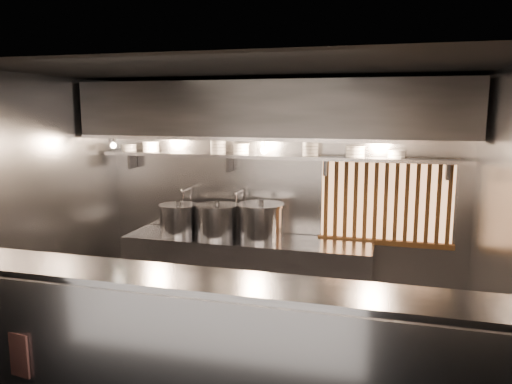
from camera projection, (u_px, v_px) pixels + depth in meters
The scene contains 25 objects.
floor at pixel (243, 355), 5.00m from camera, with size 4.50×4.50×0.00m, color black.
ceiling at pixel (241, 69), 4.54m from camera, with size 4.50×4.50×0.00m, color black.
wall_back at pixel (278, 194), 6.19m from camera, with size 4.50×4.50×0.00m, color gray.
wall_left at pixel (43, 207), 5.37m from camera, with size 3.00×3.00×0.00m, color gray.
wall_right at pixel (499, 235), 4.17m from camera, with size 3.00×3.00×0.00m, color gray.
serving_counter at pixel (207, 346), 4.00m from camera, with size 4.50×0.56×1.13m.
cooking_bench at pixel (247, 274), 6.08m from camera, with size 3.00×0.70×0.90m, color #96969B.
bowl_shelf at pixel (275, 157), 5.94m from camera, with size 4.40×0.34×0.04m, color #96969B.
exhaust_hood at pixel (271, 110), 5.64m from camera, with size 4.40×0.81×0.65m.
wood_screen at pixel (386, 201), 5.80m from camera, with size 1.56×0.09×1.04m.
faucet_left at pixel (188, 198), 6.39m from camera, with size 0.04×0.30×0.50m.
faucet_right at pixel (240, 201), 6.20m from camera, with size 0.04×0.30×0.50m.
heat_lamp at pixel (112, 141), 5.97m from camera, with size 0.25×0.35×0.20m.
pendant_bulb at pixel (264, 150), 5.84m from camera, with size 0.09×0.09×0.19m.
stock_pot_left at pixel (217, 220), 6.08m from camera, with size 0.60×0.60×0.43m.
stock_pot_mid at pixel (178, 219), 6.23m from camera, with size 0.64×0.64×0.41m.
stock_pot_right at pixel (261, 221), 5.96m from camera, with size 0.73×0.73×0.47m.
red_placard at pixel (16, 354), 4.22m from camera, with size 0.28×0.02×0.39m, color red.
bowl_stack_0 at pixel (129, 148), 6.45m from camera, with size 0.20×0.20×0.09m.
bowl_stack_1 at pixel (151, 147), 6.37m from camera, with size 0.22×0.22×0.13m.
bowl_stack_2 at pixel (218, 147), 6.12m from camera, with size 0.20×0.20×0.17m.
bowl_stack_3 at pixel (241, 149), 6.04m from camera, with size 0.21×0.21×0.13m.
bowl_stack_4 at pixel (310, 149), 5.81m from camera, with size 0.20×0.20×0.17m.
bowl_stack_5 at pixel (355, 151), 5.68m from camera, with size 0.23×0.23×0.13m.
bowl_stack_6 at pixel (397, 154), 5.56m from camera, with size 0.21×0.21×0.09m.
Camera 1 is at (1.40, -4.45, 2.45)m, focal length 35.00 mm.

